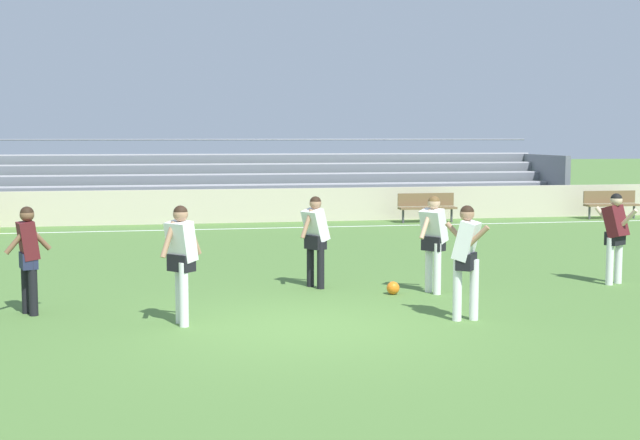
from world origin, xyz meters
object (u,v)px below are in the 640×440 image
object	(u,v)px
player_white_wide_left	(181,254)
player_dark_overlapping	(615,230)
bench_far_right	(611,202)
player_white_wide_right	(315,234)
bleacher_stand	(160,183)
player_dark_trailing_run	(28,251)
player_white_dropping_back	(434,236)
bench_far_left	(427,205)
soccer_ball	(393,288)
player_white_deep_cover	(466,252)

from	to	relation	value
player_white_wide_left	player_dark_overlapping	bearing A→B (deg)	13.73
bench_far_right	player_white_wide_right	xyz separation A→B (m)	(-11.62, -10.47, 0.41)
bleacher_stand	player_dark_trailing_run	world-z (taller)	bleacher_stand
bleacher_stand	player_white_dropping_back	distance (m)	16.02
bench_far_left	soccer_ball	xyz separation A→B (m)	(-4.25, -11.34, -0.44)
player_dark_trailing_run	bench_far_right	bearing A→B (deg)	36.22
player_white_wide_right	player_white_dropping_back	size ratio (longest dim) A/B	0.97
player_dark_overlapping	player_white_wide_right	bearing A→B (deg)	173.10
bleacher_stand	player_white_wide_left	bearing A→B (deg)	-89.06
bench_far_left	player_white_dropping_back	bearing A→B (deg)	-107.40
player_white_dropping_back	player_dark_overlapping	world-z (taller)	player_white_dropping_back
bleacher_stand	player_white_dropping_back	xyz separation A→B (m)	(4.53, -15.37, -0.10)
player_white_wide_right	player_white_dropping_back	world-z (taller)	player_white_dropping_back
bench_far_right	player_dark_overlapping	world-z (taller)	player_dark_overlapping
bench_far_right	player_dark_trailing_run	distance (m)	20.11
bleacher_stand	player_dark_overlapping	distance (m)	17.12
bench_far_left	player_white_wide_right	distance (m)	11.80
player_white_deep_cover	player_white_wide_right	bearing A→B (deg)	118.84
bench_far_right	player_dark_trailing_run	xyz separation A→B (m)	(-16.22, -11.88, 0.41)
player_white_wide_right	player_white_dropping_back	bearing A→B (deg)	-25.45
bleacher_stand	player_white_deep_cover	distance (m)	18.01
bench_far_left	player_dark_trailing_run	size ratio (longest dim) A/B	1.11
bench_far_right	player_dark_overlapping	bearing A→B (deg)	-119.42
bleacher_stand	bench_far_left	distance (m)	9.04
player_white_wide_left	bench_far_right	bearing A→B (deg)	42.89
bench_far_right	player_dark_trailing_run	bearing A→B (deg)	-143.78
bleacher_stand	player_white_deep_cover	world-z (taller)	bleacher_stand
player_white_dropping_back	player_white_wide_left	world-z (taller)	player_white_wide_left
player_white_wide_left	bench_far_left	bearing A→B (deg)	59.03
player_dark_trailing_run	player_white_deep_cover	world-z (taller)	player_white_deep_cover
player_white_deep_cover	soccer_ball	size ratio (longest dim) A/B	7.60
bench_far_left	player_white_wide_left	bearing A→B (deg)	-120.97
bench_far_right	player_white_deep_cover	bearing A→B (deg)	-126.48
player_white_deep_cover	player_dark_overlapping	xyz separation A→B (m)	(3.69, 2.36, -0.02)
player_white_dropping_back	player_white_deep_cover	xyz separation A→B (m)	(-0.21, -2.12, 0.01)
bench_far_left	player_white_dropping_back	size ratio (longest dim) A/B	1.09
player_white_dropping_back	player_dark_trailing_run	size ratio (longest dim) A/B	1.02
player_white_dropping_back	player_white_wide_left	distance (m)	4.56
player_white_dropping_back	player_white_deep_cover	world-z (taller)	player_white_deep_cover
bench_far_right	player_white_deep_cover	xyz separation A→B (m)	(-9.96, -13.48, 0.45)
player_white_deep_cover	soccer_ball	distance (m)	2.36
player_dark_trailing_run	bleacher_stand	bearing A→B (deg)	83.04
player_dark_trailing_run	player_white_wide_left	xyz separation A→B (m)	(2.22, -1.13, 0.05)
player_white_deep_cover	player_white_dropping_back	bearing A→B (deg)	84.36
bleacher_stand	player_white_dropping_back	world-z (taller)	bleacher_stand
player_white_wide_left	soccer_ball	distance (m)	4.03
bench_far_left	player_white_deep_cover	distance (m)	14.00
bench_far_left	soccer_ball	distance (m)	12.12
player_white_dropping_back	bench_far_left	bearing A→B (deg)	72.60
player_dark_overlapping	soccer_ball	distance (m)	4.27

